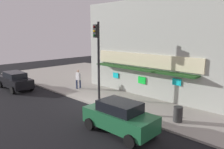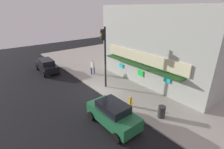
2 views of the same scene
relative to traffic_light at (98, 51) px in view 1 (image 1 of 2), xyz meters
name	(u,v)px [view 1 (image 1 of 2)]	position (x,y,z in m)	size (l,w,h in m)	color
ground_plane	(88,104)	(0.07, -1.08, -3.84)	(51.58, 51.58, 0.00)	black
sidewalk	(143,87)	(0.07, 5.71, -3.78)	(34.39, 13.58, 0.13)	#A39E93
corner_building	(172,46)	(1.97, 7.58, 0.11)	(12.70, 9.83, 7.66)	#ADB2A8
traffic_light	(98,51)	(0.00, 0.00, 0.00)	(0.32, 0.58, 5.85)	black
fire_hydrant	(137,108)	(4.12, -0.48, -3.29)	(0.47, 0.23, 0.88)	gold
trash_can	(178,114)	(6.52, 0.25, -3.27)	(0.53, 0.53, 0.89)	#2D2D2D
pedestrian	(78,78)	(-3.73, 0.96, -2.76)	(0.60, 0.55, 1.73)	navy
parked_car_black	(15,80)	(-8.17, -2.97, -3.01)	(4.48, 2.00, 1.60)	black
parked_car_green	(120,117)	(4.84, -2.91, -2.97)	(4.01, 1.98, 1.69)	#1E6038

